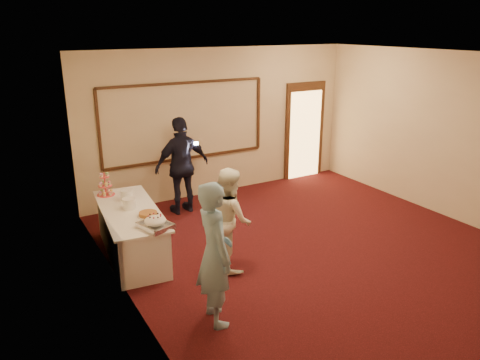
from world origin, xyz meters
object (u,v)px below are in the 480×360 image
Objects in this scene: buffet_table at (131,232)px; tart at (148,214)px; woman at (230,218)px; cupcake_stand at (105,186)px; plate_stack_a at (129,204)px; man at (215,254)px; guest at (182,166)px; plate_stack_b at (127,195)px; pavlova_tray at (155,223)px.

tart reaches higher than buffet_table.
woman reaches higher than tart.
tart is at bearing 66.06° from woman.
cupcake_stand reaches higher than plate_stack_a.
woman is (0.80, 1.10, -0.13)m from man.
guest reaches higher than buffet_table.
tart is at bearing -70.37° from plate_stack_a.
plate_stack_b is (0.08, 0.38, 0.00)m from plate_stack_a.
guest is at bearing 2.24° from woman.
tart is 0.20× the size of woman.
cupcake_stand is at bearing 16.23° from man.
buffet_table is at bearing 111.11° from tart.
man reaches higher than plate_stack_b.
buffet_table is at bearing -109.15° from plate_stack_a.
woman is (1.05, -0.19, -0.09)m from pavlova_tray.
man is (0.36, -2.14, 0.50)m from buffet_table.
plate_stack_a is 0.11× the size of guest.
pavlova_tray is (0.10, -0.84, 0.46)m from buffet_table.
cupcake_stand is 1.24m from tart.
buffet_table is 1.18× the size of guest.
woman is (1.00, -0.64, -0.04)m from tart.
pavlova_tray is 1.32m from man.
woman is (1.15, -1.05, -0.10)m from plate_stack_a.
plate_stack_a is at bearing -79.07° from cupcake_stand.
tart is 2.09m from guest.
guest reaches higher than cupcake_stand.
woman is at bearing -53.24° from plate_stack_b.
buffet_table is at bearing 38.79° from guest.
plate_stack_b reaches higher than plate_stack_a.
cupcake_stand is at bearing 98.59° from pavlova_tray.
plate_stack_b is 0.12× the size of man.
man reaches higher than woman.
man is (0.50, -2.94, -0.03)m from cupcake_stand.
man is 3.56m from guest.
tart is 1.19m from woman.
plate_stack_b is 1.79m from woman.
cupcake_stand reaches higher than plate_stack_b.
plate_stack_b is 1.58m from guest.
cupcake_stand is 2.26m from woman.
guest is (1.55, 0.47, -0.00)m from cupcake_stand.
plate_stack_b is (-0.02, 1.24, 0.01)m from pavlova_tray.
man is at bearing 152.47° from woman.
plate_stack_a is at bearing -101.91° from plate_stack_b.
plate_stack_a is 0.45m from tart.
pavlova_tray is 0.35× the size of woman.
buffet_table is 0.97m from pavlova_tray.
buffet_table is at bearing -79.70° from cupcake_stand.
pavlova_tray reaches higher than tart.
plate_stack_a is at bearing 56.01° from woman.
cupcake_stand is 2.08× the size of plate_stack_a.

